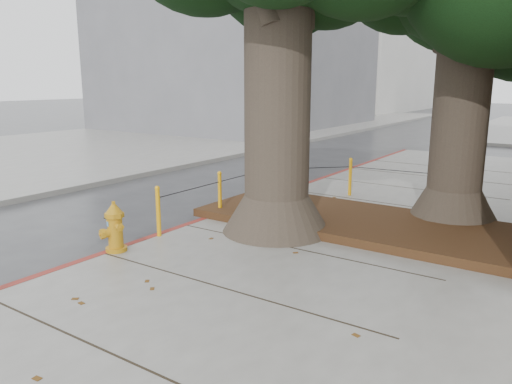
% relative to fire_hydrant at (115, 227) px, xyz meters
% --- Properties ---
extents(ground, '(140.00, 140.00, 0.00)m').
position_rel_fire_hydrant_xyz_m(ground, '(1.90, -0.20, -0.57)').
color(ground, '#28282B').
rests_on(ground, ground).
extents(sidewalk_opposite, '(14.00, 60.00, 0.15)m').
position_rel_fire_hydrant_xyz_m(sidewalk_opposite, '(-12.10, 9.80, -0.49)').
color(sidewalk_opposite, slate).
rests_on(sidewalk_opposite, ground).
extents(curb_red, '(0.14, 26.00, 0.16)m').
position_rel_fire_hydrant_xyz_m(curb_red, '(-0.10, 2.30, -0.49)').
color(curb_red, maroon).
rests_on(curb_red, ground).
extents(planter_bed, '(6.40, 2.60, 0.16)m').
position_rel_fire_hydrant_xyz_m(planter_bed, '(2.80, 3.70, -0.34)').
color(planter_bed, black).
rests_on(planter_bed, sidewalk_main).
extents(building_far_grey, '(12.00, 16.00, 12.00)m').
position_rel_fire_hydrant_xyz_m(building_far_grey, '(-13.10, 21.80, 5.43)').
color(building_far_grey, slate).
rests_on(building_far_grey, ground).
extents(building_far_white, '(12.00, 18.00, 15.00)m').
position_rel_fire_hydrant_xyz_m(building_far_white, '(-15.10, 44.80, 6.93)').
color(building_far_white, silver).
rests_on(building_far_white, ground).
extents(bollard_ring, '(3.79, 5.39, 0.95)m').
position_rel_fire_hydrant_xyz_m(bollard_ring, '(1.04, 4.18, 0.10)').
color(bollard_ring, '#FAAA0D').
rests_on(bollard_ring, sidewalk_main).
extents(fire_hydrant, '(0.45, 0.45, 0.86)m').
position_rel_fire_hydrant_xyz_m(fire_hydrant, '(0.00, 0.00, 0.00)').
color(fire_hydrant, orange).
rests_on(fire_hydrant, sidewalk_main).
extents(car_dark, '(2.27, 4.80, 1.35)m').
position_rel_fire_hydrant_xyz_m(car_dark, '(-9.91, 17.34, 0.11)').
color(car_dark, black).
rests_on(car_dark, ground).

